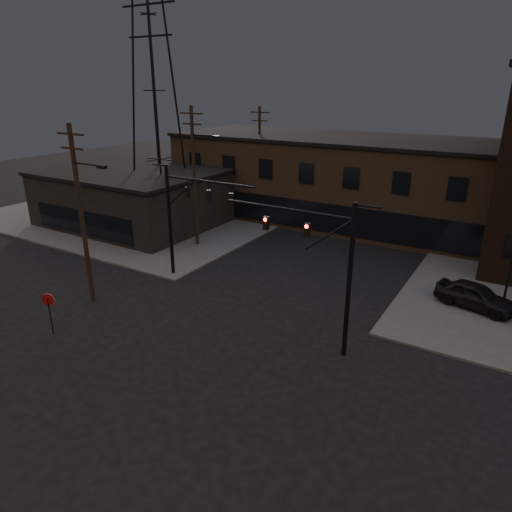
{
  "coord_description": "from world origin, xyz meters",
  "views": [
    {
      "loc": [
        13.16,
        -15.04,
        12.98
      ],
      "look_at": [
        0.02,
        6.46,
        3.5
      ],
      "focal_mm": 32.0,
      "sensor_mm": 36.0,
      "label": 1
    }
  ],
  "objects": [
    {
      "name": "ground",
      "position": [
        0.0,
        0.0,
        0.0
      ],
      "size": [
        140.0,
        140.0,
        0.0
      ],
      "primitive_type": "plane",
      "color": "black",
      "rests_on": "ground"
    },
    {
      "name": "sidewalk_nw",
      "position": [
        -22.0,
        22.0,
        0.07
      ],
      "size": [
        30.0,
        30.0,
        0.15
      ],
      "primitive_type": "cube",
      "color": "#474744",
      "rests_on": "ground"
    },
    {
      "name": "building_row",
      "position": [
        0.0,
        28.0,
        4.0
      ],
      "size": [
        40.0,
        12.0,
        8.0
      ],
      "primitive_type": "cube",
      "color": "brown",
      "rests_on": "ground"
    },
    {
      "name": "building_left",
      "position": [
        -20.0,
        16.0,
        2.5
      ],
      "size": [
        16.0,
        12.0,
        5.0
      ],
      "primitive_type": "cube",
      "color": "black",
      "rests_on": "ground"
    },
    {
      "name": "traffic_signal_near",
      "position": [
        5.36,
        4.5,
        4.93
      ],
      "size": [
        7.12,
        0.24,
        8.0
      ],
      "color": "black",
      "rests_on": "ground"
    },
    {
      "name": "traffic_signal_far",
      "position": [
        -6.72,
        8.0,
        5.01
      ],
      "size": [
        7.12,
        0.24,
        8.0
      ],
      "color": "black",
      "rests_on": "ground"
    },
    {
      "name": "stop_sign",
      "position": [
        -8.0,
        -1.99,
        1.84
      ],
      "size": [
        0.72,
        0.33,
        2.48
      ],
      "color": "black",
      "rests_on": "ground"
    },
    {
      "name": "utility_pole_near",
      "position": [
        -9.43,
        2.0,
        5.87
      ],
      "size": [
        3.7,
        0.28,
        11.0
      ],
      "color": "black",
      "rests_on": "ground"
    },
    {
      "name": "utility_pole_mid",
      "position": [
        -10.44,
        14.0,
        6.13
      ],
      "size": [
        3.7,
        0.28,
        11.5
      ],
      "color": "black",
      "rests_on": "ground"
    },
    {
      "name": "utility_pole_far",
      "position": [
        -11.5,
        26.0,
        5.78
      ],
      "size": [
        2.2,
        0.28,
        11.0
      ],
      "color": "black",
      "rests_on": "ground"
    },
    {
      "name": "transmission_tower",
      "position": [
        -18.0,
        18.0,
        12.5
      ],
      "size": [
        7.0,
        7.0,
        25.0
      ],
      "primitive_type": null,
      "color": "black",
      "rests_on": "ground"
    },
    {
      "name": "parked_car_lot_a",
      "position": [
        11.48,
        13.37,
        0.95
      ],
      "size": [
        4.99,
        2.98,
        1.59
      ],
      "primitive_type": "imported",
      "rotation": [
        0.0,
        0.0,
        1.32
      ],
      "color": "black",
      "rests_on": "sidewalk_ne"
    },
    {
      "name": "car_crossing",
      "position": [
        5.5,
        25.26,
        0.82
      ],
      "size": [
        2.44,
        5.16,
        1.64
      ],
      "primitive_type": "imported",
      "rotation": [
        0.0,
        0.0,
        0.15
      ],
      "color": "black",
      "rests_on": "ground"
    }
  ]
}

